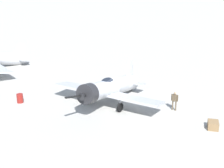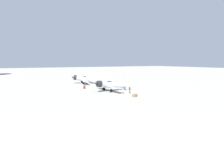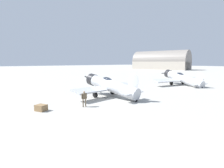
{
  "view_description": "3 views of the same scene",
  "coord_description": "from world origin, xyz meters",
  "px_view_note": "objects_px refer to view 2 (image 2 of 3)",
  "views": [
    {
      "loc": [
        16.64,
        -21.29,
        11.07
      ],
      "look_at": [
        0.0,
        -0.0,
        1.8
      ],
      "focal_mm": 50.45,
      "sensor_mm": 36.0,
      "label": 1
    },
    {
      "loc": [
        39.96,
        -21.22,
        7.55
      ],
      "look_at": [
        0.0,
        -0.0,
        1.8
      ],
      "focal_mm": 28.14,
      "sensor_mm": 36.0,
      "label": 2
    },
    {
      "loc": [
        14.59,
        17.64,
        4.69
      ],
      "look_at": [
        0.0,
        -0.0,
        1.8
      ],
      "focal_mm": 28.14,
      "sensor_mm": 36.0,
      "label": 3
    }
  ],
  "objects_px": {
    "airplane_mid_apron": "(85,79)",
    "equipment_crate": "(135,96)",
    "airplane_foreground": "(110,85)",
    "fuel_drum": "(84,87)",
    "ground_crew_mechanic": "(130,89)"
  },
  "relations": [
    {
      "from": "airplane_foreground",
      "to": "fuel_drum",
      "type": "distance_m",
      "value": 8.34
    },
    {
      "from": "airplane_mid_apron",
      "to": "equipment_crate",
      "type": "distance_m",
      "value": 28.24
    },
    {
      "from": "airplane_mid_apron",
      "to": "fuel_drum",
      "type": "height_order",
      "value": "airplane_mid_apron"
    },
    {
      "from": "equipment_crate",
      "to": "fuel_drum",
      "type": "bearing_deg",
      "value": -159.94
    },
    {
      "from": "airplane_foreground",
      "to": "equipment_crate",
      "type": "relative_size",
      "value": 8.45
    },
    {
      "from": "airplane_foreground",
      "to": "equipment_crate",
      "type": "distance_m",
      "value": 9.45
    },
    {
      "from": "ground_crew_mechanic",
      "to": "fuel_drum",
      "type": "relative_size",
      "value": 2.0
    },
    {
      "from": "fuel_drum",
      "to": "ground_crew_mechanic",
      "type": "bearing_deg",
      "value": 30.87
    },
    {
      "from": "fuel_drum",
      "to": "airplane_mid_apron",
      "type": "bearing_deg",
      "value": 159.16
    },
    {
      "from": "airplane_mid_apron",
      "to": "ground_crew_mechanic",
      "type": "relative_size",
      "value": 7.74
    },
    {
      "from": "airplane_foreground",
      "to": "fuel_drum",
      "type": "relative_size",
      "value": 12.54
    },
    {
      "from": "airplane_foreground",
      "to": "airplane_mid_apron",
      "type": "height_order",
      "value": "airplane_foreground"
    },
    {
      "from": "airplane_mid_apron",
      "to": "equipment_crate",
      "type": "relative_size",
      "value": 10.41
    },
    {
      "from": "airplane_mid_apron",
      "to": "ground_crew_mechanic",
      "type": "distance_m",
      "value": 24.33
    },
    {
      "from": "airplane_foreground",
      "to": "ground_crew_mechanic",
      "type": "xyz_separation_m",
      "value": [
        5.3,
        2.4,
        -0.53
      ]
    }
  ]
}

